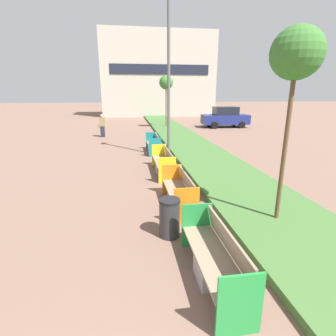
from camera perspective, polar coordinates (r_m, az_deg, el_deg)
name	(u,v)px	position (r m, az deg, el deg)	size (l,w,h in m)	color
planter_grass_strip	(206,159)	(12.45, 8.38, 1.98)	(2.80, 120.00, 0.18)	#426B33
building_backdrop	(158,75)	(37.81, -2.21, 19.56)	(14.97, 5.14, 10.75)	#B2AD9E
bench_green_frame	(215,261)	(4.73, 10.20, -19.31)	(0.65, 2.18, 0.94)	#9E9B96
bench_orange_frame	(180,194)	(7.33, 2.54, -5.72)	(0.65, 2.11, 0.94)	#9E9B96
bench_yellow_frame	(164,164)	(10.34, -0.93, 0.89)	(0.65, 2.42, 0.94)	#9E9B96
bench_teal_frame	(154,146)	(14.04, -3.10, 4.88)	(0.65, 2.00, 0.94)	#9E9B96
litter_bin	(170,218)	(5.86, 0.33, -10.79)	(0.47, 0.47, 0.88)	#2D2D30
street_lamp_post	(169,67)	(12.71, 0.16, 21.12)	(0.24, 0.44, 7.64)	#56595B
sapling_tree_near	(296,56)	(6.38, 26.18, 21.02)	(1.08, 1.08, 4.40)	brown
sapling_tree_far	(166,83)	(23.79, -0.42, 18.03)	(1.20, 1.20, 4.53)	brown
pedestrian_walking	(102,126)	(19.56, -14.16, 8.94)	(0.53, 0.24, 1.62)	#232633
parked_car_distant	(225,117)	(25.00, 12.33, 10.75)	(4.30, 2.01, 1.86)	navy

